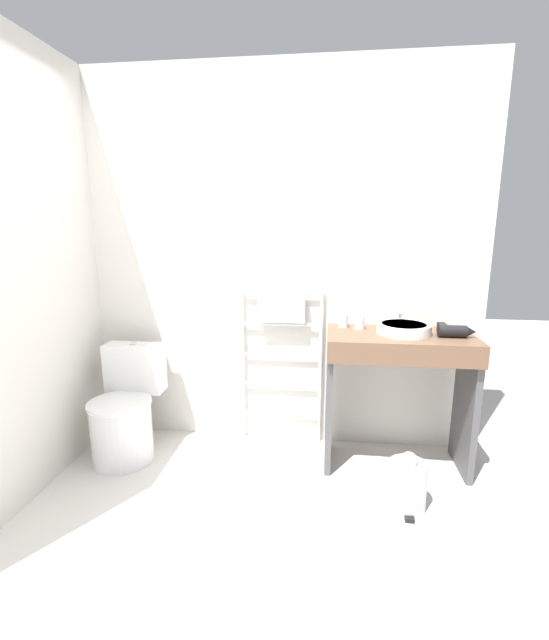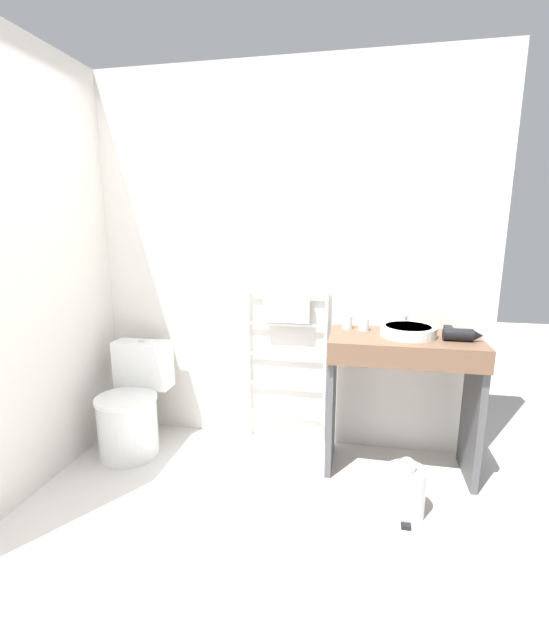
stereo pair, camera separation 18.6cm
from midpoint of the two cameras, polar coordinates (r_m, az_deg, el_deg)
The scene contains 12 objects.
ground_plane at distance 2.20m, azimuth -4.95°, elevation -32.89°, with size 12.00×12.00×0.00m, color silver.
wall_back at distance 3.04m, azimuth 2.68°, elevation 7.58°, with size 2.85×0.12×2.61m, color silver.
wall_side at distance 2.87m, azimuth -28.27°, elevation 5.83°, with size 0.12×2.16×2.61m, color silver.
toilet at distance 3.18m, azimuth -16.86°, elevation -11.38°, with size 0.41×0.55×0.76m.
towel_radiator at distance 3.01m, azimuth 3.34°, elevation -1.94°, with size 0.59×0.06×1.15m.
vanity_counter at distance 2.84m, azimuth 18.43°, elevation -7.98°, with size 0.91×0.48×0.90m.
sink_basin at distance 2.78m, azimuth 19.24°, elevation -1.37°, with size 0.34×0.34×0.06m.
faucet at distance 2.94m, azimuth 18.85°, elevation 0.19°, with size 0.02×0.10×0.11m.
cup_near_wall at distance 2.87m, azimuth 11.53°, elevation -0.28°, with size 0.07×0.07×0.09m.
cup_near_edge at distance 2.84m, azimuth 13.67°, elevation -0.56°, with size 0.07×0.07×0.08m.
hair_dryer at distance 2.79m, azimuth 25.25°, elevation -1.74°, with size 0.22×0.18×0.08m.
trash_bin at distance 2.64m, azimuth 19.14°, elevation -20.67°, with size 0.21×0.24×0.34m.
Camera 2 is at (0.55, -1.46, 1.56)m, focal length 24.00 mm.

